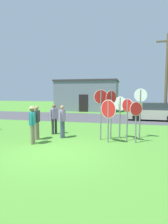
% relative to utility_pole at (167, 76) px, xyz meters
% --- Properties ---
extents(ground_plane, '(80.00, 80.00, 0.00)m').
position_rel_utility_pole_xyz_m(ground_plane, '(-5.72, -10.03, -3.70)').
color(ground_plane, '#47842D').
extents(street_asphalt, '(60.00, 6.40, 0.01)m').
position_rel_utility_pole_xyz_m(street_asphalt, '(-5.72, 0.71, -3.70)').
color(street_asphalt, '#424247').
rests_on(street_asphalt, ground).
extents(building_background, '(7.94, 5.57, 3.94)m').
position_rel_utility_pole_xyz_m(building_background, '(-8.31, 8.20, -1.72)').
color(building_background, slate).
rests_on(building_background, ground).
extents(utility_pole, '(1.80, 0.24, 7.05)m').
position_rel_utility_pole_xyz_m(utility_pole, '(0.00, 0.00, 0.00)').
color(utility_pole, brown).
rests_on(utility_pole, ground).
extents(parked_car_on_street, '(4.30, 2.02, 1.51)m').
position_rel_utility_pole_xyz_m(parked_car_on_street, '(-0.93, 0.12, -3.01)').
color(parked_car_on_street, '#B7B2A3').
rests_on(parked_car_on_street, ground).
extents(stop_sign_low_front, '(0.63, 0.36, 2.15)m').
position_rel_utility_pole_xyz_m(stop_sign_low_front, '(-3.39, -7.06, -2.24)').
color(stop_sign_low_front, slate).
rests_on(stop_sign_low_front, ground).
extents(stop_sign_leaning_right, '(0.74, 0.48, 2.02)m').
position_rel_utility_pole_xyz_m(stop_sign_leaning_right, '(-3.89, -8.02, -2.32)').
color(stop_sign_leaning_right, slate).
rests_on(stop_sign_leaning_right, ground).
extents(stop_sign_center_cluster, '(0.48, 0.51, 2.45)m').
position_rel_utility_pole_xyz_m(stop_sign_center_cluster, '(-3.82, -7.38, -2.05)').
color(stop_sign_center_cluster, slate).
rests_on(stop_sign_center_cluster, ground).
extents(stop_sign_nearest, '(0.64, 0.23, 2.55)m').
position_rel_utility_pole_xyz_m(stop_sign_nearest, '(-2.39, -6.72, -1.99)').
color(stop_sign_nearest, slate).
rests_on(stop_sign_nearest, ground).
extents(stop_sign_rear_left, '(0.53, 0.41, 2.05)m').
position_rel_utility_pole_xyz_m(stop_sign_rear_left, '(-3.02, -7.49, -2.32)').
color(stop_sign_rear_left, slate).
rests_on(stop_sign_rear_left, ground).
extents(stop_sign_leaning_left, '(0.59, 0.37, 1.93)m').
position_rel_utility_pole_xyz_m(stop_sign_leaning_left, '(-2.63, -7.80, -2.40)').
color(stop_sign_leaning_left, slate).
rests_on(stop_sign_leaning_left, ground).
extents(stop_sign_far_back, '(0.65, 0.31, 2.49)m').
position_rel_utility_pole_xyz_m(stop_sign_far_back, '(-4.30, -7.60, -2.01)').
color(stop_sign_far_back, slate).
rests_on(stop_sign_far_back, ground).
extents(person_in_dark_shirt, '(0.27, 0.56, 1.69)m').
position_rel_utility_pole_xyz_m(person_in_dark_shirt, '(-7.41, -8.25, -2.75)').
color(person_in_dark_shirt, '#7A6B56').
rests_on(person_in_dark_shirt, ground).
extents(person_near_signs, '(0.37, 0.51, 1.69)m').
position_rel_utility_pole_xyz_m(person_near_signs, '(-7.05, -6.89, -2.75)').
color(person_near_signs, '#2D2D33').
rests_on(person_near_signs, ground).
extents(person_on_left, '(0.31, 0.55, 1.74)m').
position_rel_utility_pole_xyz_m(person_on_left, '(-7.22, -9.05, -2.72)').
color(person_on_left, '#7A6B56').
rests_on(person_on_left, ground).
extents(person_in_teal, '(0.27, 0.56, 1.69)m').
position_rel_utility_pole_xyz_m(person_in_teal, '(-6.29, -7.64, -2.75)').
color(person_in_teal, '#4C5670').
rests_on(person_in_teal, ground).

